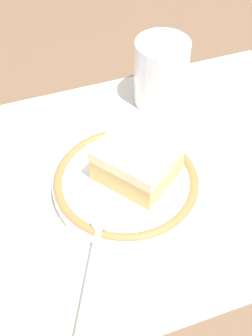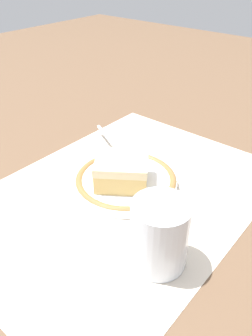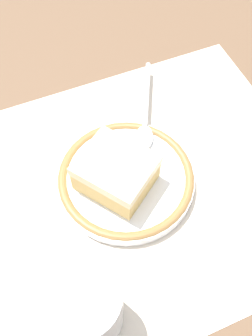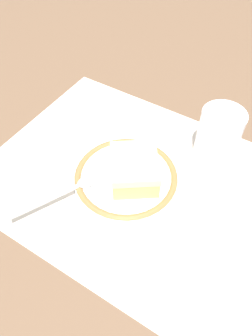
{
  "view_description": "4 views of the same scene",
  "coord_description": "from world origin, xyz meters",
  "px_view_note": "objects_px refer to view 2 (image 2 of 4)",
  "views": [
    {
      "loc": [
        -0.14,
        -0.33,
        0.42
      ],
      "look_at": [
        -0.02,
        -0.01,
        0.04
      ],
      "focal_mm": 49.18,
      "sensor_mm": 36.0,
      "label": 1
    },
    {
      "loc": [
        0.33,
        0.28,
        0.34
      ],
      "look_at": [
        -0.02,
        -0.01,
        0.04
      ],
      "focal_mm": 36.0,
      "sensor_mm": 36.0,
      "label": 2
    },
    {
      "loc": [
        0.07,
        0.21,
        0.44
      ],
      "look_at": [
        -0.02,
        -0.01,
        0.04
      ],
      "focal_mm": 42.44,
      "sensor_mm": 36.0,
      "label": 3
    },
    {
      "loc": [
        0.15,
        -0.29,
        0.43
      ],
      "look_at": [
        -0.02,
        -0.01,
        0.04
      ],
      "focal_mm": 34.86,
      "sensor_mm": 36.0,
      "label": 4
    }
  ],
  "objects_px": {
    "cup": "(159,238)",
    "napkin": "(54,280)",
    "cake_slice": "(122,171)",
    "plate": "(126,181)",
    "spoon": "(117,149)"
  },
  "relations": [
    {
      "from": "cup",
      "to": "napkin",
      "type": "distance_m",
      "value": 0.14
    },
    {
      "from": "napkin",
      "to": "cup",
      "type": "bearing_deg",
      "value": 144.2
    },
    {
      "from": "cake_slice",
      "to": "cup",
      "type": "distance_m",
      "value": 0.16
    },
    {
      "from": "cup",
      "to": "cake_slice",
      "type": "bearing_deg",
      "value": -122.44
    },
    {
      "from": "cup",
      "to": "napkin",
      "type": "height_order",
      "value": "cup"
    },
    {
      "from": "plate",
      "to": "spoon",
      "type": "bearing_deg",
      "value": -129.23
    },
    {
      "from": "cake_slice",
      "to": "cup",
      "type": "bearing_deg",
      "value": 57.56
    },
    {
      "from": "plate",
      "to": "cup",
      "type": "distance_m",
      "value": 0.17
    },
    {
      "from": "cup",
      "to": "napkin",
      "type": "bearing_deg",
      "value": -35.8
    },
    {
      "from": "spoon",
      "to": "plate",
      "type": "bearing_deg",
      "value": 50.77
    },
    {
      "from": "plate",
      "to": "spoon",
      "type": "xyz_separation_m",
      "value": [
        -0.06,
        -0.07,
        0.01
      ]
    },
    {
      "from": "cake_slice",
      "to": "cup",
      "type": "xyz_separation_m",
      "value": [
        0.08,
        0.13,
        0.0
      ]
    },
    {
      "from": "spoon",
      "to": "cup",
      "type": "distance_m",
      "value": 0.26
    },
    {
      "from": "cake_slice",
      "to": "napkin",
      "type": "bearing_deg",
      "value": 16.25
    },
    {
      "from": "cake_slice",
      "to": "plate",
      "type": "bearing_deg",
      "value": -169.48
    }
  ]
}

